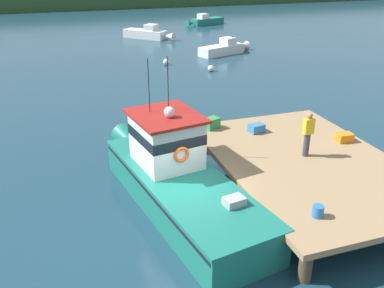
{
  "coord_description": "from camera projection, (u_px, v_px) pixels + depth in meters",
  "views": [
    {
      "loc": [
        -3.35,
        -11.33,
        7.83
      ],
      "look_at": [
        1.2,
        2.18,
        1.4
      ],
      "focal_mm": 39.26,
      "sensor_mm": 36.0,
      "label": 1
    }
  ],
  "objects": [
    {
      "name": "crate_stack_mid_dock",
      "position": [
        212.0,
        123.0,
        17.49
      ],
      "size": [
        0.72,
        0.62,
        0.45
      ],
      "primitive_type": "cube",
      "rotation": [
        0.0,
        0.0,
        0.36
      ],
      "color": "#2D8442",
      "rests_on": "dock"
    },
    {
      "name": "crate_single_far",
      "position": [
        344.0,
        137.0,
        16.29
      ],
      "size": [
        0.63,
        0.49,
        0.33
      ],
      "primitive_type": "cube",
      "rotation": [
        0.0,
        0.0,
        -0.08
      ],
      "color": "orange",
      "rests_on": "dock"
    },
    {
      "name": "deckhand_by_the_boat",
      "position": [
        308.0,
        134.0,
        14.84
      ],
      "size": [
        0.36,
        0.22,
        1.63
      ],
      "color": "#383842",
      "rests_on": "dock"
    },
    {
      "name": "far_shoreline",
      "position": [
        66.0,
        1.0,
        67.05
      ],
      "size": [
        120.0,
        8.0,
        2.4
      ],
      "primitive_type": "cube",
      "color": "#284723",
      "rests_on": "ground"
    },
    {
      "name": "moored_boat_mid_harbor",
      "position": [
        205.0,
        21.0,
        51.45
      ],
      "size": [
        5.31,
        2.68,
        1.34
      ],
      "color": "#196B5B",
      "rests_on": "ground"
    },
    {
      "name": "mooring_buoy_outer",
      "position": [
        211.0,
        68.0,
        30.86
      ],
      "size": [
        0.46,
        0.46,
        0.46
      ],
      "primitive_type": "sphere",
      "color": "silver",
      "rests_on": "ground"
    },
    {
      "name": "ground_plane",
      "position": [
        179.0,
        212.0,
        13.98
      ],
      "size": [
        200.0,
        200.0,
        0.0
      ],
      "primitive_type": "plane",
      "color": "#193847"
    },
    {
      "name": "moored_boat_near_channel",
      "position": [
        148.0,
        34.0,
        42.96
      ],
      "size": [
        4.75,
        4.83,
        1.44
      ],
      "color": "silver",
      "rests_on": "ground"
    },
    {
      "name": "crate_single_by_cleat",
      "position": [
        256.0,
        128.0,
        17.15
      ],
      "size": [
        0.67,
        0.54,
        0.34
      ],
      "primitive_type": "cube",
      "rotation": [
        0.0,
        0.0,
        0.19
      ],
      "color": "#3370B2",
      "rests_on": "dock"
    },
    {
      "name": "dock",
      "position": [
        307.0,
        163.0,
        14.94
      ],
      "size": [
        6.0,
        9.0,
        1.2
      ],
      "color": "#4C3D2D",
      "rests_on": "ground"
    },
    {
      "name": "main_fishing_boat",
      "position": [
        175.0,
        175.0,
        14.23
      ],
      "size": [
        3.85,
        9.97,
        4.8
      ],
      "color": "#196B5B",
      "rests_on": "ground"
    },
    {
      "name": "moored_boat_far_left",
      "position": [
        225.0,
        48.0,
        36.29
      ],
      "size": [
        5.3,
        2.86,
        1.34
      ],
      "color": "silver",
      "rests_on": "ground"
    },
    {
      "name": "bait_bucket",
      "position": [
        318.0,
        211.0,
        11.59
      ],
      "size": [
        0.32,
        0.32,
        0.34
      ],
      "primitive_type": "cylinder",
      "color": "#2866B2",
      "rests_on": "dock"
    },
    {
      "name": "mooring_buoy_channel_marker",
      "position": [
        166.0,
        62.0,
        32.68
      ],
      "size": [
        0.46,
        0.46,
        0.46
      ],
      "primitive_type": "sphere",
      "color": "silver",
      "rests_on": "ground"
    }
  ]
}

